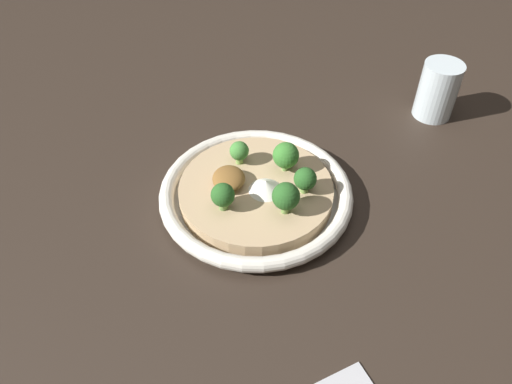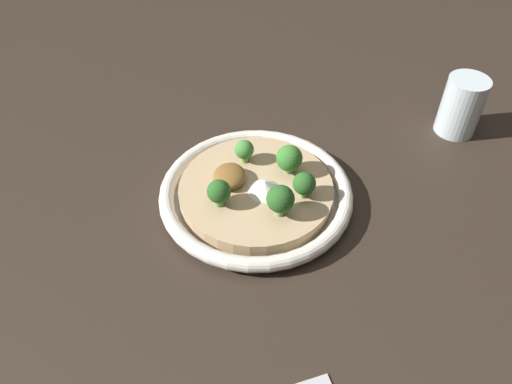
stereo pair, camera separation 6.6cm
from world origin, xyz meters
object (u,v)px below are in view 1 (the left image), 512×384
at_px(broccoli_back, 223,196).
at_px(broccoli_front_left, 305,179).
at_px(broccoli_front, 286,156).
at_px(broccoli_right, 239,151).
at_px(broccoli_left, 286,197).
at_px(risotto_bowl, 256,193).
at_px(drinking_glass, 438,90).

relative_size(broccoli_back, broccoli_front_left, 1.04).
relative_size(broccoli_front, broccoli_back, 1.12).
bearing_deg(broccoli_right, broccoli_front, -106.51).
distance_m(broccoli_left, broccoli_front_left, 0.05).
xyz_separation_m(broccoli_right, broccoli_front_left, (-0.06, -0.08, 0.00)).
bearing_deg(broccoli_back, risotto_bowl, -50.10).
xyz_separation_m(broccoli_front, drinking_glass, (0.15, -0.26, -0.01)).
xyz_separation_m(broccoli_front_left, drinking_glass, (0.19, -0.24, -0.00)).
distance_m(risotto_bowl, broccoli_right, 0.06).
xyz_separation_m(broccoli_back, broccoli_front_left, (0.02, -0.10, -0.00)).
distance_m(broccoli_right, broccoli_front_left, 0.10).
bearing_deg(broccoli_right, risotto_bowl, -158.16).
bearing_deg(drinking_glass, broccoli_left, 130.38).
bearing_deg(risotto_bowl, broccoli_right, 21.84).
xyz_separation_m(broccoli_left, broccoli_back, (0.01, 0.08, -0.00)).
relative_size(broccoli_left, broccoli_back, 1.16).
height_order(broccoli_left, drinking_glass, drinking_glass).
height_order(risotto_bowl, drinking_glass, drinking_glass).
height_order(risotto_bowl, broccoli_back, broccoli_back).
distance_m(risotto_bowl, broccoli_front_left, 0.07).
bearing_deg(drinking_glass, broccoli_front_left, 128.95).
bearing_deg(broccoli_back, broccoli_right, -15.82).
relative_size(broccoli_left, broccoli_front, 1.04).
bearing_deg(broccoli_right, broccoli_back, 164.18).
relative_size(broccoli_right, broccoli_back, 0.89).
xyz_separation_m(broccoli_front, broccoli_front_left, (-0.04, -0.02, -0.00)).
relative_size(broccoli_back, drinking_glass, 0.42).
relative_size(broccoli_front, drinking_glass, 0.47).
relative_size(broccoli_front_left, drinking_glass, 0.40).
height_order(broccoli_right, broccoli_back, broccoli_back).
distance_m(broccoli_right, broccoli_back, 0.09).
bearing_deg(risotto_bowl, broccoli_front_left, -102.04).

